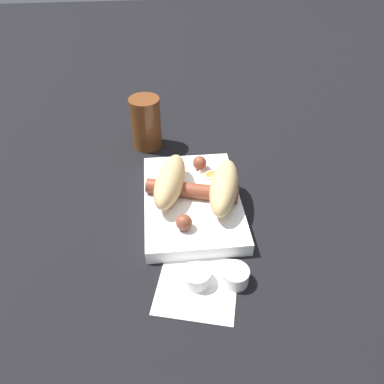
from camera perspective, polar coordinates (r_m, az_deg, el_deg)
ground_plane at (r=0.70m, az=0.00°, el=-2.20°), size 3.00×3.00×0.00m
food_tray at (r=0.69m, az=0.00°, el=-1.43°), size 0.26×0.17×0.03m
bread_roll at (r=0.67m, az=0.74°, el=1.23°), size 0.18×0.18×0.06m
sausage at (r=0.68m, az=0.08°, el=0.33°), size 0.19×0.17×0.03m
pickled_veggies at (r=0.73m, az=3.23°, el=2.57°), size 0.05×0.06×0.01m
napkin at (r=0.58m, az=0.79°, el=-14.06°), size 0.15×0.15×0.00m
condiment_cup_near at (r=0.58m, az=0.70°, el=-12.95°), size 0.04×0.04×0.03m
condiment_cup_far at (r=0.58m, az=6.57°, el=-12.68°), size 0.04×0.04×0.03m
drink_glass at (r=0.84m, az=-7.03°, el=10.40°), size 0.07×0.07×0.12m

